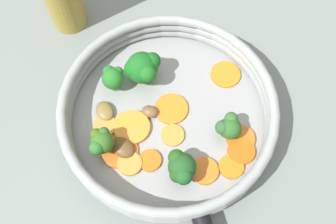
% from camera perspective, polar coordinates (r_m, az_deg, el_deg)
% --- Properties ---
extents(ground_plane, '(4.00, 4.00, 0.00)m').
position_cam_1_polar(ground_plane, '(0.53, 0.00, -1.29)').
color(ground_plane, slate).
extents(skillet, '(0.27, 0.27, 0.01)m').
position_cam_1_polar(skillet, '(0.53, 0.00, -0.99)').
color(skillet, '#939699').
rests_on(skillet, ground_plane).
extents(skillet_rim_wall, '(0.28, 0.28, 0.04)m').
position_cam_1_polar(skillet_rim_wall, '(0.50, 0.00, 0.24)').
color(skillet_rim_wall, '#949D9D').
rests_on(skillet_rim_wall, skillet).
extents(skillet_rivet_left, '(0.01, 0.01, 0.01)m').
position_cam_1_polar(skillet_rivet_left, '(0.48, 0.54, -14.46)').
color(skillet_rivet_left, '#969798').
rests_on(skillet_rivet_left, skillet).
extents(skillet_rivet_right, '(0.01, 0.01, 0.01)m').
position_cam_1_polar(skillet_rivet_right, '(0.49, 7.65, -12.39)').
color(skillet_rivet_right, '#949A9B').
rests_on(skillet_rivet_right, skillet).
extents(carrot_slice_0, '(0.06, 0.06, 0.00)m').
position_cam_1_polar(carrot_slice_0, '(0.51, -7.27, -5.34)').
color(carrot_slice_0, orange).
rests_on(carrot_slice_0, skillet).
extents(carrot_slice_1, '(0.04, 0.04, 0.00)m').
position_cam_1_polar(carrot_slice_1, '(0.52, -9.13, -2.02)').
color(carrot_slice_1, '#F78C3F').
rests_on(carrot_slice_1, skillet).
extents(carrot_slice_2, '(0.04, 0.04, 0.00)m').
position_cam_1_polar(carrot_slice_2, '(0.50, 9.16, -7.84)').
color(carrot_slice_2, orange).
rests_on(carrot_slice_2, skillet).
extents(carrot_slice_3, '(0.06, 0.06, 0.00)m').
position_cam_1_polar(carrot_slice_3, '(0.55, 8.58, 5.15)').
color(carrot_slice_3, orange).
rests_on(carrot_slice_3, skillet).
extents(carrot_slice_4, '(0.05, 0.05, 0.00)m').
position_cam_1_polar(carrot_slice_4, '(0.51, 10.57, -5.61)').
color(carrot_slice_4, orange).
rests_on(carrot_slice_4, skillet).
extents(carrot_slice_5, '(0.03, 0.03, 0.01)m').
position_cam_1_polar(carrot_slice_5, '(0.50, -5.58, -7.49)').
color(carrot_slice_5, orange).
rests_on(carrot_slice_5, skillet).
extents(carrot_slice_6, '(0.05, 0.05, 0.00)m').
position_cam_1_polar(carrot_slice_6, '(0.52, 0.45, 0.46)').
color(carrot_slice_6, orange).
rests_on(carrot_slice_6, skillet).
extents(carrot_slice_7, '(0.04, 0.04, 0.00)m').
position_cam_1_polar(carrot_slice_7, '(0.50, -2.66, -7.04)').
color(carrot_slice_7, orange).
rests_on(carrot_slice_7, skillet).
extents(carrot_slice_8, '(0.06, 0.06, 0.01)m').
position_cam_1_polar(carrot_slice_8, '(0.52, -5.26, -2.24)').
color(carrot_slice_8, orange).
rests_on(carrot_slice_8, skillet).
extents(carrot_slice_9, '(0.04, 0.04, 0.00)m').
position_cam_1_polar(carrot_slice_9, '(0.51, 0.64, -3.38)').
color(carrot_slice_9, orange).
rests_on(carrot_slice_9, skillet).
extents(carrot_slice_10, '(0.05, 0.05, 0.00)m').
position_cam_1_polar(carrot_slice_10, '(0.52, 10.47, -3.78)').
color(carrot_slice_10, orange).
rests_on(carrot_slice_10, skillet).
extents(carrot_slice_11, '(0.03, 0.03, 0.00)m').
position_cam_1_polar(carrot_slice_11, '(0.52, -6.15, -1.39)').
color(carrot_slice_11, '#F79439').
rests_on(carrot_slice_11, skillet).
extents(carrot_slice_12, '(0.05, 0.05, 0.00)m').
position_cam_1_polar(carrot_slice_12, '(0.50, 5.31, -8.50)').
color(carrot_slice_12, orange).
rests_on(carrot_slice_12, skillet).
extents(broccoli_floret_0, '(0.03, 0.03, 0.04)m').
position_cam_1_polar(broccoli_floret_0, '(0.50, 8.82, -2.15)').
color(broccoli_floret_0, '#678849').
rests_on(broccoli_floret_0, skillet).
extents(broccoli_floret_1, '(0.04, 0.04, 0.04)m').
position_cam_1_polar(broccoli_floret_1, '(0.47, 1.92, -8.12)').
color(broccoli_floret_1, '#8EA864').
rests_on(broccoli_floret_1, skillet).
extents(broccoli_floret_2, '(0.03, 0.03, 0.04)m').
position_cam_1_polar(broccoli_floret_2, '(0.49, -9.70, -4.27)').
color(broccoli_floret_2, '#7CA260').
rests_on(broccoli_floret_2, skillet).
extents(broccoli_floret_3, '(0.05, 0.05, 0.05)m').
position_cam_1_polar(broccoli_floret_3, '(0.52, -3.78, 6.37)').
color(broccoli_floret_3, '#6EA754').
rests_on(broccoli_floret_3, skillet).
extents(broccoli_floret_4, '(0.03, 0.03, 0.04)m').
position_cam_1_polar(broccoli_floret_4, '(0.53, -8.01, 4.99)').
color(broccoli_floret_4, '#608D4B').
rests_on(broccoli_floret_4, skillet).
extents(mushroom_piece_0, '(0.03, 0.03, 0.01)m').
position_cam_1_polar(mushroom_piece_0, '(0.52, -2.63, 0.07)').
color(mushroom_piece_0, brown).
rests_on(mushroom_piece_0, skillet).
extents(mushroom_piece_1, '(0.04, 0.03, 0.01)m').
position_cam_1_polar(mushroom_piece_1, '(0.50, -6.46, -5.28)').
color(mushroom_piece_1, brown).
rests_on(mushroom_piece_1, skillet).
extents(mushroom_piece_2, '(0.03, 0.03, 0.01)m').
position_cam_1_polar(mushroom_piece_2, '(0.53, -9.17, 0.17)').
color(mushroom_piece_2, olive).
rests_on(mushroom_piece_2, skillet).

